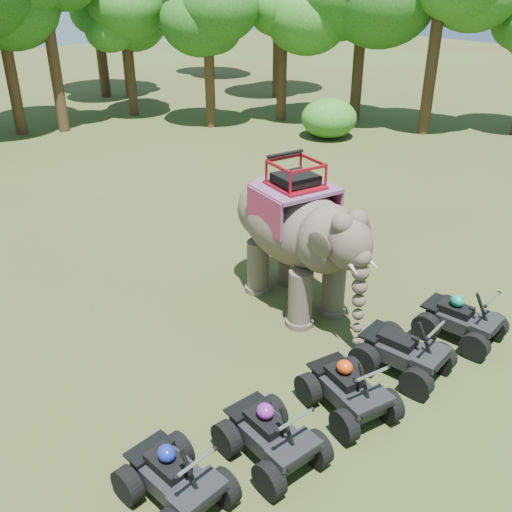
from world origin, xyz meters
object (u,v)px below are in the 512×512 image
at_px(atv_1, 271,429).
at_px(atv_3, 404,345).
at_px(atv_4, 462,314).
at_px(elephant, 296,234).
at_px(atv_0, 174,471).
at_px(atv_2, 349,383).

relative_size(atv_1, atv_3, 0.97).
bearing_deg(atv_4, elephant, 108.10).
bearing_deg(elephant, atv_4, -55.35).
height_order(atv_0, atv_2, atv_2).
distance_m(elephant, atv_0, 6.49).
distance_m(atv_0, atv_3, 5.33).
bearing_deg(atv_2, atv_0, -175.54).
distance_m(elephant, atv_2, 4.19).
bearing_deg(atv_3, atv_0, 167.74).
height_order(elephant, atv_4, elephant).
xyz_separation_m(elephant, atv_4, (1.78, -3.53, -1.20)).
relative_size(atv_1, atv_2, 1.00).
relative_size(atv_1, atv_4, 1.00).
bearing_deg(atv_2, elephant, 70.93).
xyz_separation_m(atv_0, atv_3, (5.32, -0.23, 0.04)).
relative_size(atv_0, atv_1, 0.98).
bearing_deg(atv_3, atv_4, -12.05).
distance_m(atv_1, atv_3, 3.60).
xyz_separation_m(atv_1, atv_4, (5.56, -0.04, -0.00)).
height_order(elephant, atv_1, elephant).
bearing_deg(atv_1, atv_4, 0.17).
height_order(elephant, atv_0, elephant).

